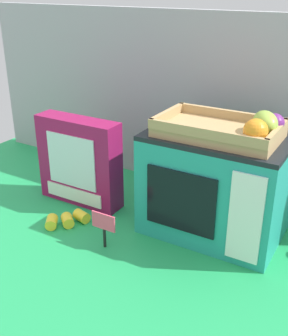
# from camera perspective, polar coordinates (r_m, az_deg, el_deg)

# --- Properties ---
(ground_plane) EXTENTS (1.70, 1.70, 0.00)m
(ground_plane) POSITION_cam_1_polar(r_m,az_deg,el_deg) (1.28, 0.71, -6.21)
(ground_plane) COLOR #219E54
(ground_plane) RESTS_ON ground
(display_back_panel) EXTENTS (1.61, 0.03, 0.56)m
(display_back_panel) POSITION_cam_1_polar(r_m,az_deg,el_deg) (1.38, 6.15, 8.75)
(display_back_panel) COLOR #A0A3A8
(display_back_panel) RESTS_ON ground
(toy_microwave) EXTENTS (0.36, 0.27, 0.28)m
(toy_microwave) POSITION_cam_1_polar(r_m,az_deg,el_deg) (1.16, 9.80, -2.01)
(toy_microwave) COLOR teal
(toy_microwave) RESTS_ON ground
(food_groups_crate) EXTENTS (0.31, 0.18, 0.08)m
(food_groups_crate) POSITION_cam_1_polar(r_m,az_deg,el_deg) (1.06, 11.44, 5.12)
(food_groups_crate) COLOR tan
(food_groups_crate) RESTS_ON toy_microwave
(cookie_set_box) EXTENTS (0.27, 0.08, 0.27)m
(cookie_set_box) POSITION_cam_1_polar(r_m,az_deg,el_deg) (1.31, -8.72, 0.88)
(cookie_set_box) COLOR #99144C
(cookie_set_box) RESTS_ON ground
(price_sign) EXTENTS (0.07, 0.01, 0.10)m
(price_sign) POSITION_cam_1_polar(r_m,az_deg,el_deg) (1.10, -5.46, -7.67)
(price_sign) COLOR black
(price_sign) RESTS_ON ground
(loose_toy_banana) EXTENTS (0.11, 0.12, 0.03)m
(loose_toy_banana) POSITION_cam_1_polar(r_m,az_deg,el_deg) (1.24, -10.34, -6.85)
(loose_toy_banana) COLOR yellow
(loose_toy_banana) RESTS_ON ground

